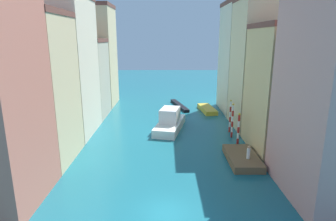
{
  "coord_description": "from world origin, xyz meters",
  "views": [
    {
      "loc": [
        -0.0,
        -19.78,
        13.39
      ],
      "look_at": [
        0.33,
        26.49,
        1.5
      ],
      "focal_mm": 30.45,
      "sensor_mm": 36.0,
      "label": 1
    }
  ],
  "objects_px": {
    "waterfront_dock": "(242,158)",
    "mooring_pole_2": "(230,116)",
    "vaporetto_white": "(170,122)",
    "gondola_black": "(179,105)",
    "mooring_pole_0": "(239,128)",
    "motorboat_0": "(207,109)",
    "person_on_dock": "(248,153)",
    "mooring_pole_1": "(232,120)"
  },
  "relations": [
    {
      "from": "person_on_dock",
      "to": "mooring_pole_0",
      "type": "xyz_separation_m",
      "value": [
        0.45,
        6.28,
        0.7
      ]
    },
    {
      "from": "mooring_pole_0",
      "to": "vaporetto_white",
      "type": "relative_size",
      "value": 0.43
    },
    {
      "from": "vaporetto_white",
      "to": "gondola_black",
      "type": "xyz_separation_m",
      "value": [
        2.09,
        14.4,
        -0.91
      ]
    },
    {
      "from": "mooring_pole_1",
      "to": "vaporetto_white",
      "type": "relative_size",
      "value": 0.5
    },
    {
      "from": "motorboat_0",
      "to": "person_on_dock",
      "type": "bearing_deg",
      "value": -87.32
    },
    {
      "from": "waterfront_dock",
      "to": "gondola_black",
      "type": "relative_size",
      "value": 0.67
    },
    {
      "from": "mooring_pole_2",
      "to": "motorboat_0",
      "type": "distance_m",
      "value": 12.39
    },
    {
      "from": "waterfront_dock",
      "to": "mooring_pole_2",
      "type": "relative_size",
      "value": 1.35
    },
    {
      "from": "mooring_pole_2",
      "to": "gondola_black",
      "type": "xyz_separation_m",
      "value": [
        -6.58,
        15.71,
        -2.19
      ]
    },
    {
      "from": "vaporetto_white",
      "to": "motorboat_0",
      "type": "bearing_deg",
      "value": 56.59
    },
    {
      "from": "mooring_pole_1",
      "to": "vaporetto_white",
      "type": "height_order",
      "value": "mooring_pole_1"
    },
    {
      "from": "gondola_black",
      "to": "person_on_dock",
      "type": "bearing_deg",
      "value": -77.15
    },
    {
      "from": "vaporetto_white",
      "to": "gondola_black",
      "type": "height_order",
      "value": "vaporetto_white"
    },
    {
      "from": "waterfront_dock",
      "to": "gondola_black",
      "type": "distance_m",
      "value": 26.51
    },
    {
      "from": "mooring_pole_2",
      "to": "mooring_pole_1",
      "type": "bearing_deg",
      "value": -94.92
    },
    {
      "from": "vaporetto_white",
      "to": "gondola_black",
      "type": "bearing_deg",
      "value": 81.74
    },
    {
      "from": "person_on_dock",
      "to": "motorboat_0",
      "type": "height_order",
      "value": "person_on_dock"
    },
    {
      "from": "mooring_pole_0",
      "to": "waterfront_dock",
      "type": "bearing_deg",
      "value": -98.39
    },
    {
      "from": "mooring_pole_1",
      "to": "waterfront_dock",
      "type": "bearing_deg",
      "value": -94.18
    },
    {
      "from": "mooring_pole_1",
      "to": "mooring_pole_2",
      "type": "distance_m",
      "value": 2.28
    },
    {
      "from": "gondola_black",
      "to": "motorboat_0",
      "type": "bearing_deg",
      "value": -35.39
    },
    {
      "from": "person_on_dock",
      "to": "mooring_pole_1",
      "type": "bearing_deg",
      "value": 88.39
    },
    {
      "from": "mooring_pole_2",
      "to": "person_on_dock",
      "type": "bearing_deg",
      "value": -92.28
    },
    {
      "from": "vaporetto_white",
      "to": "gondola_black",
      "type": "relative_size",
      "value": 1.0
    },
    {
      "from": "waterfront_dock",
      "to": "motorboat_0",
      "type": "xyz_separation_m",
      "value": [
        -0.77,
        22.29,
        -0.01
      ]
    },
    {
      "from": "mooring_pole_0",
      "to": "mooring_pole_1",
      "type": "relative_size",
      "value": 0.87
    },
    {
      "from": "person_on_dock",
      "to": "vaporetto_white",
      "type": "distance_m",
      "value": 14.97
    },
    {
      "from": "mooring_pole_1",
      "to": "gondola_black",
      "type": "relative_size",
      "value": 0.5
    },
    {
      "from": "mooring_pole_0",
      "to": "motorboat_0",
      "type": "distance_m",
      "value": 17.2
    },
    {
      "from": "mooring_pole_0",
      "to": "vaporetto_white",
      "type": "distance_m",
      "value": 10.72
    },
    {
      "from": "mooring_pole_1",
      "to": "person_on_dock",
      "type": "bearing_deg",
      "value": -91.61
    },
    {
      "from": "mooring_pole_0",
      "to": "vaporetto_white",
      "type": "bearing_deg",
      "value": 144.31
    },
    {
      "from": "mooring_pole_1",
      "to": "vaporetto_white",
      "type": "bearing_deg",
      "value": 157.08
    },
    {
      "from": "mooring_pole_0",
      "to": "mooring_pole_2",
      "type": "height_order",
      "value": "mooring_pole_2"
    },
    {
      "from": "gondola_black",
      "to": "mooring_pole_2",
      "type": "bearing_deg",
      "value": -67.26
    },
    {
      "from": "mooring_pole_0",
      "to": "gondola_black",
      "type": "relative_size",
      "value": 0.43
    },
    {
      "from": "waterfront_dock",
      "to": "person_on_dock",
      "type": "height_order",
      "value": "person_on_dock"
    },
    {
      "from": "waterfront_dock",
      "to": "mooring_pole_0",
      "type": "height_order",
      "value": "mooring_pole_0"
    },
    {
      "from": "mooring_pole_1",
      "to": "mooring_pole_0",
      "type": "bearing_deg",
      "value": -85.76
    },
    {
      "from": "person_on_dock",
      "to": "vaporetto_white",
      "type": "bearing_deg",
      "value": 123.33
    },
    {
      "from": "mooring_pole_2",
      "to": "vaporetto_white",
      "type": "bearing_deg",
      "value": 171.42
    },
    {
      "from": "mooring_pole_0",
      "to": "gondola_black",
      "type": "height_order",
      "value": "mooring_pole_0"
    }
  ]
}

